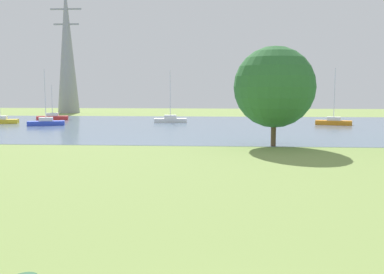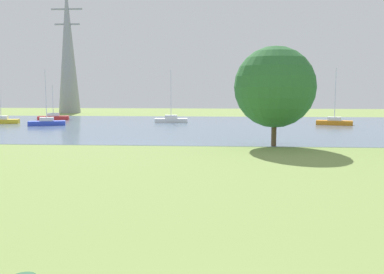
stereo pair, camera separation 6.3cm
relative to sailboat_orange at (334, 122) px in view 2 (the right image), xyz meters
The scene contains 9 objects.
ground_plane 34.87m from the sailboat_orange, 116.38° to the right, with size 160.00×160.00×0.00m, color #7F994C.
water_surface 15.83m from the sailboat_orange, 168.21° to the right, with size 140.00×40.00×0.02m, color slate.
sailboat_orange is the anchor object (origin of this frame).
sailboat_blue 39.34m from the sailboat_orange, behind, with size 5.03×2.94×7.56m.
sailboat_red 43.04m from the sailboat_orange, behind, with size 5.03×2.73×5.57m.
sailboat_yellow 46.99m from the sailboat_orange, behind, with size 5.02×2.67×6.20m.
sailboat_white 23.09m from the sailboat_orange, behind, with size 4.93×1.97×7.62m.
tree_west_near 25.70m from the sailboat_orange, 115.71° to the right, with size 6.97×6.97×8.60m.
electricity_pylon 55.75m from the sailboat_orange, 150.02° to the left, with size 6.40×4.40×26.28m.
Camera 2 is at (0.01, -6.87, 4.96)m, focal length 40.14 mm.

